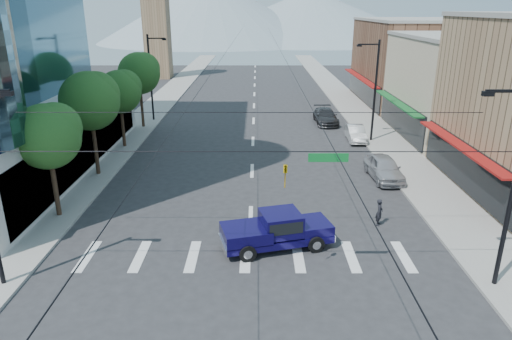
# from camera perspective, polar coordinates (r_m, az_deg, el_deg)

# --- Properties ---
(ground) EXTENTS (160.00, 160.00, 0.00)m
(ground) POSITION_cam_1_polar(r_m,az_deg,el_deg) (21.58, -0.88, -12.77)
(ground) COLOR #28282B
(ground) RESTS_ON ground
(sidewalk_left) EXTENTS (4.00, 120.00, 0.15)m
(sidewalk_left) POSITION_cam_1_polar(r_m,az_deg,el_deg) (60.61, -11.78, 8.33)
(sidewalk_left) COLOR gray
(sidewalk_left) RESTS_ON ground
(sidewalk_right) EXTENTS (4.00, 120.00, 0.15)m
(sidewalk_right) POSITION_cam_1_polar(r_m,az_deg,el_deg) (60.47, 11.33, 8.33)
(sidewalk_right) COLOR gray
(sidewalk_right) RESTS_ON ground
(shop_mid) EXTENTS (12.00, 14.00, 9.00)m
(shop_mid) POSITION_cam_1_polar(r_m,az_deg,el_deg) (47.09, 25.11, 9.21)
(shop_mid) COLOR tan
(shop_mid) RESTS_ON ground
(shop_far) EXTENTS (12.00, 18.00, 10.00)m
(shop_far) POSITION_cam_1_polar(r_m,az_deg,el_deg) (61.78, 19.12, 12.52)
(shop_far) COLOR brown
(shop_far) RESTS_ON ground
(clock_tower) EXTENTS (4.80, 4.80, 20.40)m
(clock_tower) POSITION_cam_1_polar(r_m,az_deg,el_deg) (81.96, -12.42, 18.60)
(clock_tower) COLOR #8C6B4C
(clock_tower) RESTS_ON ground
(mountain_left) EXTENTS (80.00, 80.00, 22.00)m
(mountain_left) POSITION_cam_1_polar(r_m,az_deg,el_deg) (168.91, -5.42, 19.40)
(mountain_left) COLOR gray
(mountain_left) RESTS_ON ground
(mountain_right) EXTENTS (90.00, 90.00, 18.00)m
(mountain_right) POSITION_cam_1_polar(r_m,az_deg,el_deg) (179.31, 6.76, 18.73)
(mountain_right) COLOR gray
(mountain_right) RESTS_ON ground
(tree_near) EXTENTS (3.65, 3.64, 6.71)m
(tree_near) POSITION_cam_1_polar(r_m,az_deg,el_deg) (27.65, -24.37, 4.13)
(tree_near) COLOR black
(tree_near) RESTS_ON ground
(tree_midnear) EXTENTS (4.09, 4.09, 7.52)m
(tree_midnear) POSITION_cam_1_polar(r_m,az_deg,el_deg) (33.86, -19.84, 8.34)
(tree_midnear) COLOR black
(tree_midnear) RESTS_ON ground
(tree_midfar) EXTENTS (3.65, 3.64, 6.71)m
(tree_midfar) POSITION_cam_1_polar(r_m,az_deg,el_deg) (40.51, -16.51, 9.52)
(tree_midfar) COLOR black
(tree_midfar) RESTS_ON ground
(tree_far) EXTENTS (4.09, 4.09, 7.52)m
(tree_far) POSITION_cam_1_polar(r_m,az_deg,el_deg) (47.11, -14.24, 11.79)
(tree_far) COLOR black
(tree_far) RESTS_ON ground
(signal_rig) EXTENTS (21.80, 0.20, 9.00)m
(signal_rig) POSITION_cam_1_polar(r_m,az_deg,el_deg) (18.55, -0.40, -2.27)
(signal_rig) COLOR black
(signal_rig) RESTS_ON ground
(lamp_pole_nw) EXTENTS (2.00, 0.25, 9.00)m
(lamp_pole_nw) POSITION_cam_1_polar(r_m,az_deg,el_deg) (49.89, -12.92, 11.55)
(lamp_pole_nw) COLOR black
(lamp_pole_nw) RESTS_ON ground
(lamp_pole_ne) EXTENTS (2.00, 0.25, 9.00)m
(lamp_pole_ne) POSITION_cam_1_polar(r_m,az_deg,el_deg) (42.04, 14.53, 9.98)
(lamp_pole_ne) COLOR black
(lamp_pole_ne) RESTS_ON ground
(pickup_truck) EXTENTS (5.95, 3.37, 1.91)m
(pickup_truck) POSITION_cam_1_polar(r_m,az_deg,el_deg) (23.22, 2.55, -7.46)
(pickup_truck) COLOR #0E0840
(pickup_truck) RESTS_ON ground
(pedestrian) EXTENTS (0.55, 0.66, 1.56)m
(pedestrian) POSITION_cam_1_polar(r_m,az_deg,el_deg) (26.50, 15.17, -5.11)
(pedestrian) COLOR black
(pedestrian) RESTS_ON ground
(parked_car_near) EXTENTS (2.19, 4.92, 1.65)m
(parked_car_near) POSITION_cam_1_polar(r_m,az_deg,el_deg) (33.61, 15.71, 0.25)
(parked_car_near) COLOR #A8A7AC
(parked_car_near) RESTS_ON ground
(parked_car_mid) EXTENTS (1.59, 4.29, 1.40)m
(parked_car_mid) POSITION_cam_1_polar(r_m,az_deg,el_deg) (42.83, 12.33, 4.51)
(parked_car_mid) COLOR silver
(parked_car_mid) RESTS_ON ground
(parked_car_far) EXTENTS (2.30, 5.38, 1.55)m
(parked_car_far) POSITION_cam_1_polar(r_m,az_deg,el_deg) (48.79, 8.70, 6.66)
(parked_car_far) COLOR #2B2B2D
(parked_car_far) RESTS_ON ground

